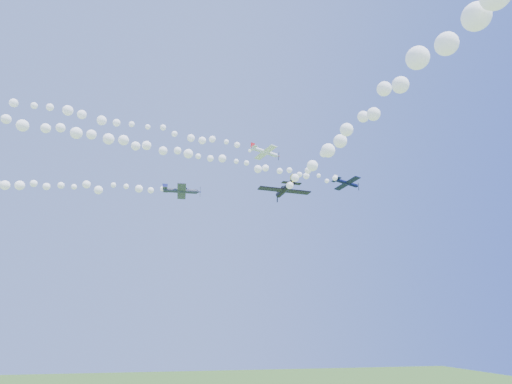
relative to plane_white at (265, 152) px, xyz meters
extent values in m
cylinder|color=white|center=(-0.20, -0.06, 0.02)|extent=(5.77, 2.68, 1.39)
cone|color=white|center=(2.78, 0.82, -0.30)|extent=(0.96, 0.97, 0.84)
cone|color=#A01216|center=(3.20, 0.95, -0.34)|extent=(0.39, 0.36, 0.30)
cube|color=black|center=(3.08, 0.91, -0.33)|extent=(0.24, 0.28, 1.83)
cube|color=white|center=(0.02, 0.00, -0.12)|extent=(3.44, 7.23, 0.62)
cube|color=white|center=(-2.68, -0.79, 0.33)|extent=(1.51, 2.63, 0.28)
cube|color=#A01216|center=(-2.71, -0.77, 0.86)|extent=(0.99, 0.43, 1.24)
sphere|color=black|center=(0.61, 0.20, 0.30)|extent=(0.92, 0.91, 0.79)
cylinder|color=#0C1036|center=(18.29, 2.43, -4.54)|extent=(5.66, 3.04, 1.35)
cone|color=#0C1036|center=(21.26, 3.32, -4.84)|extent=(0.99, 0.99, 0.84)
cone|color=silver|center=(21.68, 3.44, -4.88)|extent=(0.39, 0.37, 0.30)
cube|color=black|center=(21.57, 3.41, -4.87)|extent=(0.19, 0.40, 1.82)
cube|color=#0C1036|center=(18.51, 2.48, -4.68)|extent=(3.47, 7.17, 1.10)
cube|color=#0C1036|center=(15.82, 1.70, -4.25)|extent=(1.52, 2.61, 0.45)
cube|color=silver|center=(15.77, 1.75, -3.72)|extent=(0.96, 0.50, 1.24)
sphere|color=black|center=(19.09, 2.71, -4.26)|extent=(0.90, 0.95, 0.83)
cylinder|color=#35384D|center=(-16.53, 0.26, -9.26)|extent=(6.33, 1.19, 0.94)
cone|color=#35384D|center=(-13.13, 0.13, -9.29)|extent=(0.78, 0.87, 0.85)
cone|color=navy|center=(-12.66, 0.12, -9.30)|extent=(0.33, 0.31, 0.30)
cube|color=black|center=(-12.78, 0.12, -9.29)|extent=(0.08, 0.32, 2.00)
cube|color=#35384D|center=(-16.27, 0.24, -9.39)|extent=(1.85, 7.79, 0.84)
cube|color=#35384D|center=(-19.36, 0.37, -9.18)|extent=(0.99, 2.75, 0.33)
cube|color=navy|center=(-19.43, 0.42, -8.61)|extent=(1.01, 0.24, 1.27)
sphere|color=black|center=(-15.64, 0.26, -8.87)|extent=(0.79, 0.84, 0.82)
cylinder|color=black|center=(-1.36, -18.89, -13.94)|extent=(1.06, 6.57, 1.00)
cone|color=black|center=(-1.53, -15.35, -13.90)|extent=(0.89, 0.79, 0.88)
cone|color=yellow|center=(-1.55, -14.86, -13.89)|extent=(0.31, 0.34, 0.31)
cube|color=black|center=(-1.55, -14.99, -13.89)|extent=(0.21, 0.08, 2.07)
cube|color=black|center=(-1.38, -18.61, -14.07)|extent=(8.14, 2.03, 0.38)
cube|color=black|center=(-1.22, -21.83, -13.92)|extent=(2.88, 1.06, 0.17)
cube|color=yellow|center=(-1.20, -21.92, -13.32)|extent=(0.18, 1.05, 1.32)
sphere|color=black|center=(-1.39, -17.97, -13.52)|extent=(0.84, 0.83, 0.81)
camera|label=1|loc=(-18.27, -78.28, -33.63)|focal=30.00mm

